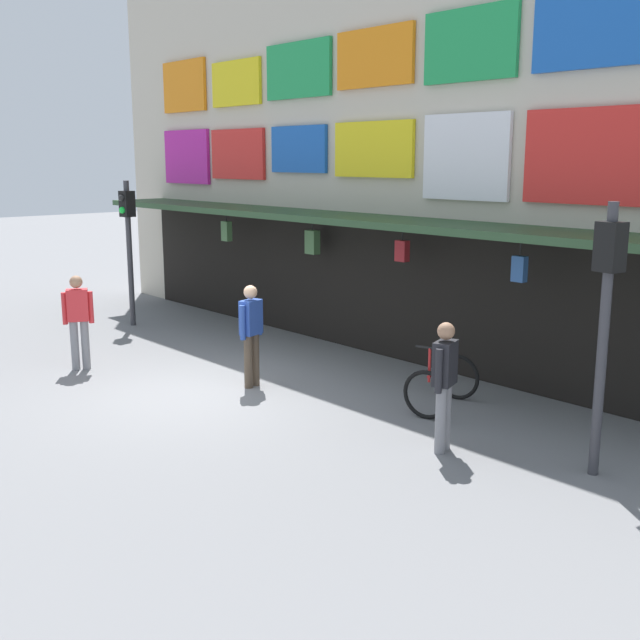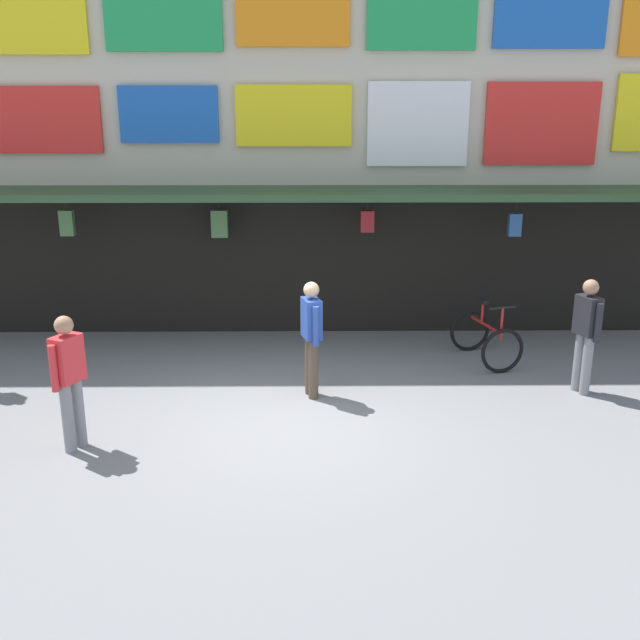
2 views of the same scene
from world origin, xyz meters
name	(u,v)px [view 1 (image 1 of 2)]	position (x,y,z in m)	size (l,w,h in m)	color
ground_plane	(196,393)	(0.00, 0.00, 0.00)	(80.00, 80.00, 0.00)	slate
shopfront	(396,142)	(0.00, 4.57, 3.96)	(18.00, 2.60, 8.00)	beige
traffic_light_near	(128,230)	(-5.29, 1.74, 2.14)	(0.31, 0.34, 3.20)	#38383D
traffic_light_far	(607,296)	(5.86, 1.76, 2.14)	(0.31, 0.34, 3.20)	#38383D
bicycle_parked	(442,383)	(3.11, 2.31, 0.39)	(0.99, 1.31, 1.05)	black
pedestrian_in_blue	(444,379)	(4.20, 0.99, 0.95)	(0.33, 0.51, 1.68)	gray
pedestrian_in_white	(251,330)	(0.29, 0.89, 0.95)	(0.31, 0.51, 1.68)	brown
pedestrian_in_yellow	(78,317)	(-2.57, -0.74, 0.95)	(0.36, 0.48, 1.68)	gray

